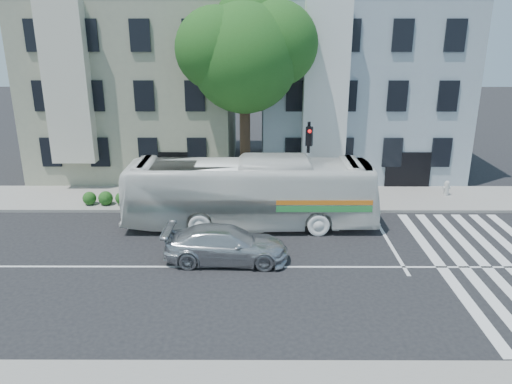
{
  "coord_description": "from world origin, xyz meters",
  "views": [
    {
      "loc": [
        0.67,
        -17.84,
        9.18
      ],
      "look_at": [
        0.61,
        2.23,
        2.4
      ],
      "focal_mm": 35.0,
      "sensor_mm": 36.0,
      "label": 1
    }
  ],
  "objects_px": {
    "bus": "(250,193)",
    "fire_hydrant": "(446,188)",
    "sedan": "(226,244)",
    "traffic_signal": "(308,155)"
  },
  "relations": [
    {
      "from": "traffic_signal",
      "to": "fire_hydrant",
      "type": "relative_size",
      "value": 5.54
    },
    {
      "from": "bus",
      "to": "sedan",
      "type": "relative_size",
      "value": 2.36
    },
    {
      "from": "bus",
      "to": "sedan",
      "type": "xyz_separation_m",
      "value": [
        -0.91,
        -3.79,
        -0.92
      ]
    },
    {
      "from": "sedan",
      "to": "fire_hydrant",
      "type": "height_order",
      "value": "sedan"
    },
    {
      "from": "traffic_signal",
      "to": "fire_hydrant",
      "type": "distance_m",
      "value": 8.59
    },
    {
      "from": "sedan",
      "to": "traffic_signal",
      "type": "xyz_separation_m",
      "value": [
        3.79,
        5.64,
        2.27
      ]
    },
    {
      "from": "fire_hydrant",
      "to": "sedan",
      "type": "bearing_deg",
      "value": -146.34
    },
    {
      "from": "bus",
      "to": "fire_hydrant",
      "type": "xyz_separation_m",
      "value": [
        10.82,
        4.02,
        -1.07
      ]
    },
    {
      "from": "traffic_signal",
      "to": "fire_hydrant",
      "type": "xyz_separation_m",
      "value": [
        7.94,
        2.18,
        -2.42
      ]
    },
    {
      "from": "bus",
      "to": "fire_hydrant",
      "type": "height_order",
      "value": "bus"
    }
  ]
}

